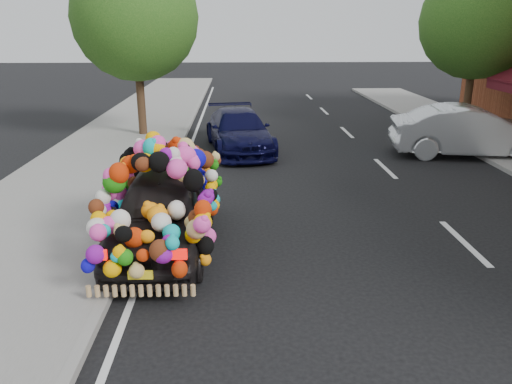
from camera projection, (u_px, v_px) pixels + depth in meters
ground at (265, 246)px, 8.86m from camera, size 100.00×100.00×0.00m
sidewalk at (19, 247)px, 8.69m from camera, size 4.00×60.00×0.12m
kerb at (132, 245)px, 8.76m from camera, size 0.15×60.00×0.13m
lane_markings at (464, 242)px, 8.99m from camera, size 6.00×50.00×0.01m
tree_near_sidewalk at (135, 17)px, 16.48m from camera, size 4.20×4.20×6.13m
tree_far_b at (478, 22)px, 17.43m from camera, size 4.00×4.00×5.90m
plush_art_car at (162, 192)px, 8.53m from camera, size 2.03×4.18×1.99m
navy_sedan at (239, 131)px, 15.55m from camera, size 2.40×4.57×1.26m
silver_hatchback at (470, 132)px, 14.82m from camera, size 4.78×2.30×1.51m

